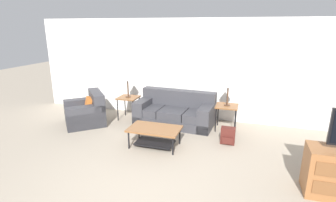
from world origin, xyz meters
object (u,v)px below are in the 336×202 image
at_px(side_table_left, 128,99).
at_px(couch, 175,113).
at_px(table_lamp_left, 127,77).
at_px(backpack, 228,136).
at_px(side_table_right, 227,108).
at_px(coffee_table, 155,133).
at_px(table_lamp_right, 228,83).
at_px(armchair, 86,112).

bearing_deg(side_table_left, couch, 0.69).
xyz_separation_m(table_lamp_left, backpack, (2.66, -0.79, -0.97)).
bearing_deg(side_table_left, side_table_right, 0.00).
bearing_deg(coffee_table, table_lamp_left, 132.07).
distance_m(table_lamp_right, backpack, 1.26).
height_order(couch, armchair, couch).
relative_size(side_table_left, table_lamp_right, 0.89).
distance_m(couch, backpack, 1.61).
bearing_deg(side_table_right, table_lamp_left, 180.00).
bearing_deg(couch, backpack, -30.16).
distance_m(coffee_table, backpack, 1.55).
relative_size(side_table_right, table_lamp_left, 0.89).
bearing_deg(side_table_right, table_lamp_right, 90.00).
bearing_deg(coffee_table, table_lamp_right, 46.12).
relative_size(armchair, backpack, 3.74).
distance_m(table_lamp_left, table_lamp_right, 2.55).
relative_size(side_table_right, table_lamp_right, 0.89).
bearing_deg(table_lamp_left, armchair, -144.66).
xyz_separation_m(side_table_right, table_lamp_right, (0.00, 0.00, 0.61)).
distance_m(side_table_left, backpack, 2.80).
height_order(side_table_left, table_lamp_left, table_lamp_left).
bearing_deg(side_table_right, backpack, -81.64).
bearing_deg(couch, coffee_table, -91.80).
distance_m(side_table_right, table_lamp_left, 2.62).
bearing_deg(backpack, side_table_right, 98.36).
xyz_separation_m(couch, table_lamp_right, (1.27, -0.02, 0.85)).
xyz_separation_m(armchair, backpack, (3.55, -0.16, -0.11)).
xyz_separation_m(armchair, side_table_left, (0.89, 0.63, 0.25)).
distance_m(couch, table_lamp_left, 1.54).
distance_m(side_table_right, table_lamp_right, 0.61).
bearing_deg(side_table_right, couch, 179.31).
height_order(table_lamp_left, table_lamp_right, same).
bearing_deg(table_lamp_left, coffee_table, -47.93).
relative_size(armchair, side_table_right, 2.24).
xyz_separation_m(side_table_right, backpack, (0.12, -0.79, -0.36)).
relative_size(side_table_left, table_lamp_left, 0.89).
relative_size(coffee_table, side_table_right, 1.74).
relative_size(side_table_left, side_table_right, 1.00).
height_order(couch, table_lamp_left, table_lamp_left).
bearing_deg(table_lamp_left, side_table_left, -63.43).
height_order(armchair, table_lamp_left, table_lamp_left).
height_order(side_table_left, backpack, side_table_left).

